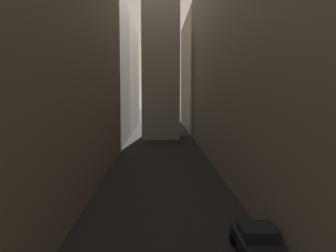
{
  "coord_description": "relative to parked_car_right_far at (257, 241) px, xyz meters",
  "views": [
    {
      "loc": [
        -0.38,
        7.5,
        7.98
      ],
      "look_at": [
        0.0,
        22.02,
        6.61
      ],
      "focal_mm": 38.84,
      "sensor_mm": 36.0,
      "label": 1
    }
  ],
  "objects": [
    {
      "name": "building_block_right",
      "position": [
        6.79,
        25.62,
        11.07
      ],
      "size": [
        11.38,
        108.0,
        23.7
      ],
      "primitive_type": "cube",
      "color": "gray",
      "rests_on": "ground"
    },
    {
      "name": "building_block_left",
      "position": [
        -17.53,
        25.62,
        10.4
      ],
      "size": [
        15.25,
        108.0,
        22.36
      ],
      "primitive_type": "cube",
      "color": "#756B5B",
      "rests_on": "ground"
    },
    {
      "name": "ground_plane",
      "position": [
        -4.4,
        23.62,
        -0.78
      ],
      "size": [
        264.0,
        264.0,
        0.0
      ],
      "primitive_type": "plane",
      "color": "black"
    },
    {
      "name": "parked_car_right_far",
      "position": [
        0.0,
        0.0,
        0.0
      ],
      "size": [
        2.06,
        4.07,
        1.5
      ],
      "rotation": [
        0.0,
        0.0,
        1.57
      ],
      "color": "black",
      "rests_on": "ground"
    }
  ]
}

